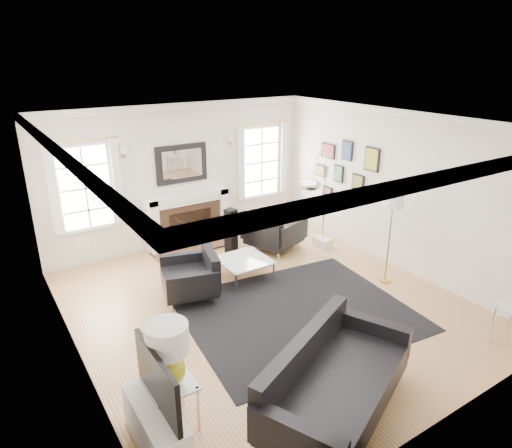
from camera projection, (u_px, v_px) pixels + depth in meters
floor at (266, 304)px, 7.11m from camera, size 6.00×6.00×0.00m
back_wall at (182, 176)px, 8.97m from camera, size 5.50×0.04×2.80m
front_wall at (447, 313)px, 4.26m from camera, size 5.50×0.04×2.80m
left_wall at (69, 265)px, 5.22m from camera, size 0.04×6.00×2.80m
right_wall at (396, 191)px, 8.02m from camera, size 0.04×6.00×2.80m
ceiling at (268, 122)px, 6.12m from camera, size 5.50×6.00×0.02m
crown_molding at (268, 127)px, 6.15m from camera, size 5.50×6.00×0.12m
fireplace at (188, 220)px, 9.11m from camera, size 1.70×0.69×1.11m
mantel_mirror at (182, 164)px, 8.85m from camera, size 1.05×0.07×0.75m
window_left at (85, 188)px, 7.97m from camera, size 1.24×0.15×1.62m
window_right at (261, 162)px, 9.85m from camera, size 1.24×0.15×1.62m
gallery_wall at (344, 169)px, 8.97m from camera, size 0.04×1.73×1.29m
tv_unit at (157, 421)px, 4.42m from camera, size 0.35×1.00×1.09m
area_rug at (297, 313)px, 6.86m from camera, size 3.52×3.04×0.01m
sofa at (332, 382)px, 4.89m from camera, size 2.32×1.74×0.69m
armchair_left at (193, 277)px, 7.21m from camera, size 1.04×1.11×0.63m
armchair_right at (272, 232)px, 8.95m from camera, size 1.18×1.26×0.68m
coffee_table at (244, 261)px, 7.80m from camera, size 0.82×0.82×0.36m
side_table_left at (171, 392)px, 4.67m from camera, size 0.48×0.48×0.53m
gourd_lamp at (168, 351)px, 4.49m from camera, size 0.43×0.43×0.69m
arc_floor_lamp at (318, 203)px, 8.01m from camera, size 1.57×1.46×2.23m
stick_floor_lamp at (393, 204)px, 7.33m from camera, size 0.33×0.33×1.61m
speaker_tower at (231, 233)px, 8.64m from camera, size 0.23×0.23×0.94m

